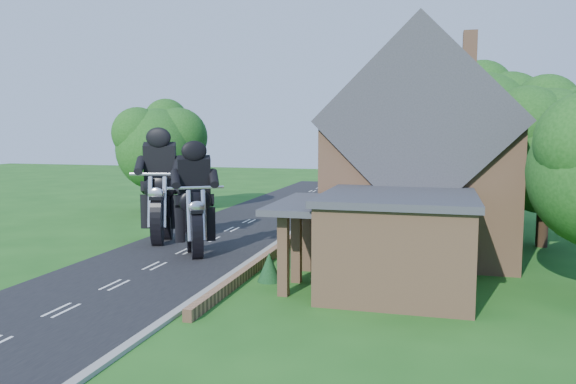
% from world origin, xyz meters
% --- Properties ---
extents(ground, '(120.00, 120.00, 0.00)m').
position_xyz_m(ground, '(0.00, 0.00, 0.00)').
color(ground, '#1A5016').
rests_on(ground, ground).
extents(road, '(7.00, 80.00, 0.02)m').
position_xyz_m(road, '(0.00, 0.00, 0.01)').
color(road, black).
rests_on(road, ground).
extents(kerb, '(0.30, 80.00, 0.12)m').
position_xyz_m(kerb, '(3.65, 0.00, 0.06)').
color(kerb, gray).
rests_on(kerb, ground).
extents(garden_wall, '(0.30, 22.00, 0.40)m').
position_xyz_m(garden_wall, '(4.30, 5.00, 0.20)').
color(garden_wall, '#9B6E4F').
rests_on(garden_wall, ground).
extents(house, '(9.54, 8.64, 10.24)m').
position_xyz_m(house, '(10.49, 6.00, 4.34)').
color(house, '#9B6E4F').
rests_on(house, ground).
extents(annex, '(7.05, 5.94, 3.44)m').
position_xyz_m(annex, '(9.87, -0.80, 1.77)').
color(annex, '#9B6E4F').
rests_on(annex, ground).
extents(tree_house_right, '(6.51, 6.00, 8.40)m').
position_xyz_m(tree_house_right, '(16.65, 8.62, 5.19)').
color(tree_house_right, black).
rests_on(tree_house_right, ground).
extents(tree_behind_house, '(7.81, 7.20, 10.08)m').
position_xyz_m(tree_behind_house, '(14.18, 16.14, 6.23)').
color(tree_behind_house, black).
rests_on(tree_behind_house, ground).
extents(tree_behind_left, '(6.94, 6.40, 9.16)m').
position_xyz_m(tree_behind_left, '(8.16, 17.13, 5.73)').
color(tree_behind_left, black).
rests_on(tree_behind_left, ground).
extents(tree_far_road, '(6.08, 5.60, 7.84)m').
position_xyz_m(tree_far_road, '(-6.86, 14.11, 4.84)').
color(tree_far_road, black).
rests_on(tree_far_road, ground).
extents(shrub_a, '(0.90, 0.90, 1.10)m').
position_xyz_m(shrub_a, '(5.30, -1.00, 0.55)').
color(shrub_a, black).
rests_on(shrub_a, ground).
extents(shrub_b, '(0.90, 0.90, 1.10)m').
position_xyz_m(shrub_b, '(5.30, 1.50, 0.55)').
color(shrub_b, black).
rests_on(shrub_b, ground).
extents(shrub_c, '(0.90, 0.90, 1.10)m').
position_xyz_m(shrub_c, '(5.30, 4.00, 0.55)').
color(shrub_c, black).
rests_on(shrub_c, ground).
extents(shrub_d, '(0.90, 0.90, 1.10)m').
position_xyz_m(shrub_d, '(5.30, 9.00, 0.55)').
color(shrub_d, black).
rests_on(shrub_d, ground).
extents(shrub_e, '(0.90, 0.90, 1.10)m').
position_xyz_m(shrub_e, '(5.30, 11.50, 0.55)').
color(shrub_e, black).
rests_on(shrub_e, ground).
extents(shrub_f, '(0.90, 0.90, 1.10)m').
position_xyz_m(shrub_f, '(5.30, 14.00, 0.55)').
color(shrub_f, black).
rests_on(shrub_f, ground).
extents(motorcycle_lead, '(1.23, 1.64, 1.55)m').
position_xyz_m(motorcycle_lead, '(0.84, 2.21, 0.78)').
color(motorcycle_lead, black).
rests_on(motorcycle_lead, ground).
extents(motorcycle_follow, '(0.87, 1.92, 1.73)m').
position_xyz_m(motorcycle_follow, '(-2.03, 4.50, 0.87)').
color(motorcycle_follow, black).
rests_on(motorcycle_follow, ground).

